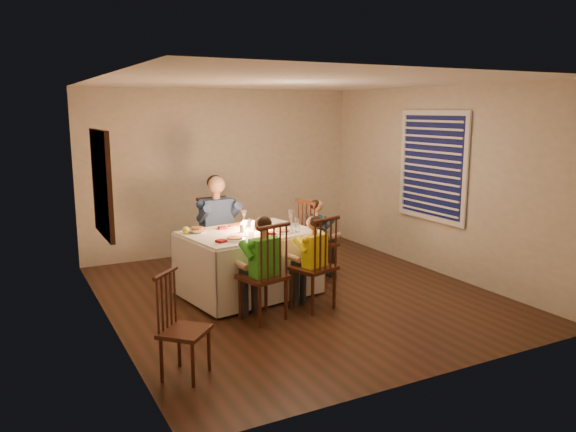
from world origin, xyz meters
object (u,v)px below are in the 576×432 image
child_teal (317,278)px  serving_bowl (198,231)px  adult (219,277)px  dining_table (249,250)px  child_green (263,319)px  chair_adult (219,277)px  chair_end (317,278)px  chair_extra (186,376)px  chair_near_right (312,308)px  chair_near_left (263,319)px  child_yellow (312,308)px

child_teal → serving_bowl: size_ratio=5.51×
adult → dining_table: bearing=-88.0°
child_green → chair_adult: bearing=-107.9°
chair_end → serving_bowl: 1.87m
chair_adult → chair_extra: bearing=-119.5°
chair_adult → chair_near_right: 1.74m
chair_end → child_teal: chair_end is taller
chair_near_left → chair_near_right: 0.67m
chair_adult → child_yellow: size_ratio=1.01×
serving_bowl → child_teal: bearing=-0.4°
chair_adult → chair_near_left: 1.71m
chair_near_right → adult: bearing=-88.5°
chair_end → adult: 1.36m
chair_near_left → serving_bowl: bearing=-84.4°
chair_extra → chair_adult: bearing=18.8°
child_green → chair_near_left: bearing=180.0°
child_teal → dining_table: bearing=91.8°
chair_end → child_teal: 0.00m
child_teal → child_green: bearing=120.3°
adult → child_green: 1.71m
chair_near_left → child_yellow: chair_near_left is taller
serving_bowl → chair_adult: bearing=52.7°
dining_table → child_green: size_ratio=1.47×
dining_table → serving_bowl: bearing=150.9°
chair_adult → child_yellow: bearing=-75.3°
child_green → serving_bowl: bearing=-84.4°
chair_near_right → child_yellow: 0.00m
chair_extra → child_yellow: (1.83, 0.97, 0.00)m
child_teal → serving_bowl: 1.87m
chair_end → child_yellow: bearing=138.5°
chair_near_right → child_green: 0.67m
chair_extra → child_yellow: size_ratio=0.85×
chair_near_left → chair_extra: size_ratio=1.18×
child_yellow → serving_bowl: (-1.04, 1.00, 0.83)m
dining_table → child_teal: (1.10, 0.20, -0.58)m
chair_near_right → serving_bowl: bearing=-60.7°
chair_extra → serving_bowl: bearing=23.1°
chair_near_right → child_yellow: bearing=163.4°
chair_end → child_green: child_green is taller
chair_end → chair_extra: size_ratio=1.18×
adult → chair_near_right: bearing=-75.3°
chair_adult → chair_end: (1.18, -0.66, 0.00)m
chair_extra → adult: adult is taller
dining_table → chair_near_left: (-0.20, -0.85, -0.58)m
dining_table → chair_end: (1.10, 0.20, -0.58)m
chair_extra → child_green: child_green is taller
chair_end → child_green: 1.67m
chair_extra → adult: size_ratio=0.66×
dining_table → chair_near_left: size_ratio=1.55×
child_yellow → adult: bearing=-88.5°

